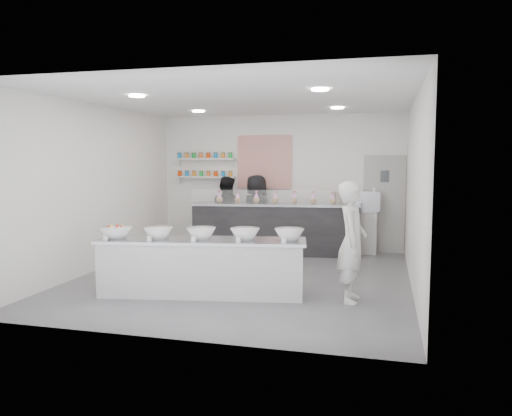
{
  "coord_description": "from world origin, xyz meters",
  "views": [
    {
      "loc": [
        2.3,
        -8.04,
        2.04
      ],
      "look_at": [
        0.12,
        0.4,
        1.16
      ],
      "focal_mm": 35.0,
      "sensor_mm": 36.0,
      "label": 1
    }
  ],
  "objects_px": {
    "espresso_ledge": "(348,231)",
    "woman_prep": "(352,242)",
    "back_bar": "(275,229)",
    "staff_left": "(226,213)",
    "espresso_machine": "(368,201)",
    "staff_right": "(256,212)",
    "prep_counter": "(202,267)"
  },
  "relations": [
    {
      "from": "back_bar",
      "to": "espresso_ledge",
      "type": "height_order",
      "value": "back_bar"
    },
    {
      "from": "espresso_ledge",
      "to": "staff_left",
      "type": "bearing_deg",
      "value": -176.18
    },
    {
      "from": "prep_counter",
      "to": "back_bar",
      "type": "height_order",
      "value": "back_bar"
    },
    {
      "from": "espresso_machine",
      "to": "woman_prep",
      "type": "relative_size",
      "value": 0.31
    },
    {
      "from": "woman_prep",
      "to": "staff_right",
      "type": "height_order",
      "value": "woman_prep"
    },
    {
      "from": "woman_prep",
      "to": "staff_right",
      "type": "xyz_separation_m",
      "value": [
        -2.31,
        3.56,
        -0.02
      ]
    },
    {
      "from": "woman_prep",
      "to": "espresso_ledge",
      "type": "bearing_deg",
      "value": 5.52
    },
    {
      "from": "prep_counter",
      "to": "staff_right",
      "type": "relative_size",
      "value": 1.84
    },
    {
      "from": "back_bar",
      "to": "espresso_ledge",
      "type": "relative_size",
      "value": 2.83
    },
    {
      "from": "espresso_ledge",
      "to": "woman_prep",
      "type": "distance_m",
      "value": 3.78
    },
    {
      "from": "woman_prep",
      "to": "staff_right",
      "type": "bearing_deg",
      "value": 33.59
    },
    {
      "from": "espresso_machine",
      "to": "staff_right",
      "type": "bearing_deg",
      "value": -175.72
    },
    {
      "from": "prep_counter",
      "to": "espresso_machine",
      "type": "relative_size",
      "value": 5.87
    },
    {
      "from": "prep_counter",
      "to": "espresso_ledge",
      "type": "bearing_deg",
      "value": 55.15
    },
    {
      "from": "back_bar",
      "to": "woman_prep",
      "type": "distance_m",
      "value": 3.67
    },
    {
      "from": "back_bar",
      "to": "staff_right",
      "type": "height_order",
      "value": "staff_right"
    },
    {
      "from": "woman_prep",
      "to": "staff_left",
      "type": "height_order",
      "value": "woman_prep"
    },
    {
      "from": "prep_counter",
      "to": "espresso_ledge",
      "type": "relative_size",
      "value": 2.49
    },
    {
      "from": "woman_prep",
      "to": "back_bar",
      "type": "bearing_deg",
      "value": 30.17
    },
    {
      "from": "espresso_ledge",
      "to": "staff_right",
      "type": "xyz_separation_m",
      "value": [
        -1.99,
        -0.18,
        0.38
      ]
    },
    {
      "from": "back_bar",
      "to": "woman_prep",
      "type": "height_order",
      "value": "woman_prep"
    },
    {
      "from": "prep_counter",
      "to": "espresso_ledge",
      "type": "distance_m",
      "value": 4.38
    },
    {
      "from": "espresso_machine",
      "to": "staff_left",
      "type": "bearing_deg",
      "value": -176.69
    },
    {
      "from": "espresso_ledge",
      "to": "staff_left",
      "type": "distance_m",
      "value": 2.73
    },
    {
      "from": "staff_right",
      "to": "espresso_ledge",
      "type": "bearing_deg",
      "value": -150.74
    },
    {
      "from": "prep_counter",
      "to": "espresso_ledge",
      "type": "xyz_separation_m",
      "value": [
        1.86,
        3.96,
        0.04
      ]
    },
    {
      "from": "staff_left",
      "to": "espresso_machine",
      "type": "bearing_deg",
      "value": -165.63
    },
    {
      "from": "prep_counter",
      "to": "staff_left",
      "type": "height_order",
      "value": "staff_left"
    },
    {
      "from": "espresso_machine",
      "to": "staff_right",
      "type": "xyz_separation_m",
      "value": [
        -2.4,
        -0.18,
        -0.29
      ]
    },
    {
      "from": "prep_counter",
      "to": "staff_right",
      "type": "xyz_separation_m",
      "value": [
        -0.13,
        3.78,
        0.42
      ]
    },
    {
      "from": "espresso_ledge",
      "to": "woman_prep",
      "type": "bearing_deg",
      "value": -85.08
    },
    {
      "from": "prep_counter",
      "to": "back_bar",
      "type": "bearing_deg",
      "value": 73.92
    }
  ]
}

